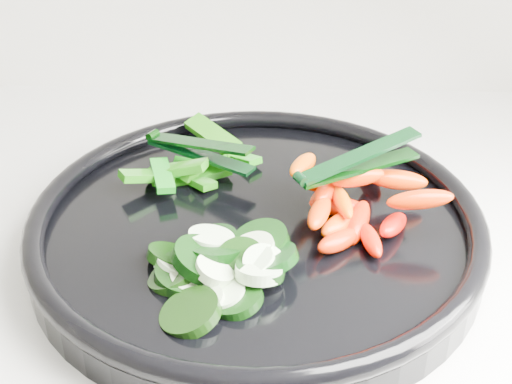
{
  "coord_description": "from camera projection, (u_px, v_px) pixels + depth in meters",
  "views": [
    {
      "loc": [
        -0.1,
        1.19,
        1.29
      ],
      "look_at": [
        -0.12,
        1.68,
        0.99
      ],
      "focal_mm": 50.0,
      "sensor_mm": 36.0,
      "label": 1
    }
  ],
  "objects": [
    {
      "name": "tong_carrot",
      "position": [
        356.0,
        163.0,
        0.57
      ],
      "size": [
        0.11,
        0.07,
        0.02
      ],
      "color": "black",
      "rests_on": "carrot_pile"
    },
    {
      "name": "pepper_pile",
      "position": [
        190.0,
        165.0,
        0.65
      ],
      "size": [
        0.13,
        0.13,
        0.04
      ],
      "color": "#19710A",
      "rests_on": "veggie_tray"
    },
    {
      "name": "cucumber_pile",
      "position": [
        218.0,
        266.0,
        0.52
      ],
      "size": [
        0.13,
        0.14,
        0.04
      ],
      "color": "black",
      "rests_on": "veggie_tray"
    },
    {
      "name": "carrot_pile",
      "position": [
        353.0,
        196.0,
        0.59
      ],
      "size": [
        0.13,
        0.16,
        0.05
      ],
      "color": "#DA3200",
      "rests_on": "veggie_tray"
    },
    {
      "name": "tong_pepper",
      "position": [
        197.0,
        148.0,
        0.64
      ],
      "size": [
        0.1,
        0.07,
        0.02
      ],
      "color": "black",
      "rests_on": "pepper_pile"
    },
    {
      "name": "veggie_tray",
      "position": [
        256.0,
        227.0,
        0.59
      ],
      "size": [
        0.43,
        0.43,
        0.04
      ],
      "color": "black",
      "rests_on": "counter"
    }
  ]
}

